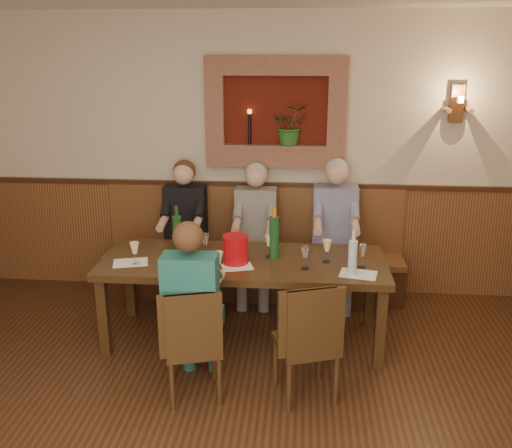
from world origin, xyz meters
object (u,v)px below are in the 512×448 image
(bench, at_px, (254,264))
(person_bench_right, at_px, (334,245))
(chair_near_left, at_px, (194,364))
(water_bottle, at_px, (353,257))
(spittoon_bucket, at_px, (235,249))
(wine_bottle_green_a, at_px, (274,236))
(dining_table, at_px, (244,267))
(chair_near_right, at_px, (306,363))
(person_bench_left, at_px, (185,243))
(person_bench_mid, at_px, (255,245))
(person_chair_front, at_px, (194,322))
(wine_bottle_green_b, at_px, (177,233))

(bench, xyz_separation_m, person_bench_right, (0.80, -0.11, 0.27))
(chair_near_left, xyz_separation_m, water_bottle, (1.16, 0.60, 0.64))
(spittoon_bucket, distance_m, wine_bottle_green_a, 0.36)
(person_bench_right, height_order, water_bottle, person_bench_right)
(dining_table, height_order, chair_near_right, chair_near_right)
(dining_table, distance_m, person_bench_left, 1.09)
(person_bench_mid, height_order, person_bench_right, person_bench_right)
(person_bench_right, xyz_separation_m, water_bottle, (0.08, -1.10, 0.30))
(person_bench_mid, bearing_deg, chair_near_left, -100.12)
(dining_table, height_order, person_chair_front, person_chair_front)
(wine_bottle_green_b, bearing_deg, dining_table, -15.12)
(chair_near_left, height_order, water_bottle, water_bottle)
(chair_near_right, distance_m, person_bench_left, 2.07)
(dining_table, bearing_deg, bench, 90.00)
(bench, bearing_deg, person_bench_mid, -76.30)
(person_bench_mid, xyz_separation_m, spittoon_bucket, (-0.08, -0.93, 0.30))
(wine_bottle_green_a, bearing_deg, wine_bottle_green_b, 173.76)
(person_chair_front, bearing_deg, chair_near_right, -2.10)
(wine_bottle_green_a, distance_m, water_bottle, 0.72)
(chair_near_right, xyz_separation_m, person_bench_mid, (-0.51, 1.65, 0.30))
(person_bench_left, relative_size, wine_bottle_green_a, 3.11)
(wine_bottle_green_a, bearing_deg, chair_near_right, -71.94)
(person_bench_mid, bearing_deg, person_bench_left, -179.97)
(water_bottle, bearing_deg, person_bench_left, 144.83)
(wine_bottle_green_a, relative_size, wine_bottle_green_b, 1.12)
(dining_table, distance_m, person_bench_mid, 0.84)
(person_bench_left, xyz_separation_m, wine_bottle_green_b, (0.08, -0.68, 0.34))
(person_bench_mid, bearing_deg, dining_table, -91.74)
(chair_near_right, distance_m, person_bench_mid, 1.75)
(water_bottle, bearing_deg, person_chair_front, -156.25)
(chair_near_right, xyz_separation_m, wine_bottle_green_a, (-0.29, 0.88, 0.67))
(chair_near_left, bearing_deg, bench, 65.62)
(person_bench_mid, bearing_deg, bench, 103.70)
(chair_near_left, distance_m, wine_bottle_green_a, 1.28)
(person_bench_left, xyz_separation_m, wine_bottle_green_a, (0.94, -0.77, 0.36))
(person_bench_left, relative_size, person_chair_front, 1.04)
(person_bench_right, bearing_deg, dining_table, -133.86)
(chair_near_left, distance_m, chair_near_right, 0.82)
(person_bench_right, xyz_separation_m, wine_bottle_green_b, (-1.40, -0.67, 0.32))
(spittoon_bucket, bearing_deg, wine_bottle_green_a, 26.67)
(dining_table, height_order, person_bench_right, person_bench_right)
(chair_near_left, relative_size, wine_bottle_green_a, 1.96)
(dining_table, relative_size, spittoon_bucket, 10.03)
(dining_table, relative_size, chair_near_left, 2.71)
(person_chair_front, xyz_separation_m, water_bottle, (1.17, 0.51, 0.35))
(chair_near_right, relative_size, person_bench_left, 0.66)
(bench, distance_m, water_bottle, 1.60)
(bench, height_order, person_chair_front, person_chair_front)
(person_bench_left, bearing_deg, bench, 8.75)
(bench, bearing_deg, chair_near_left, -98.76)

